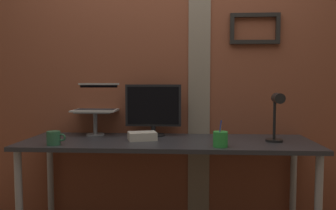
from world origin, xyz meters
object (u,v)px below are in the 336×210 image
(laptop, at_px, (97,103))
(desk_lamp, at_px, (277,112))
(pen_cup, at_px, (220,139))
(monitor, at_px, (153,108))
(coffee_mug, at_px, (54,138))

(laptop, bearing_deg, desk_lamp, -13.54)
(desk_lamp, xyz_separation_m, pen_cup, (-0.40, -0.17, -0.16))
(monitor, xyz_separation_m, desk_lamp, (0.88, -0.26, -0.01))
(monitor, relative_size, pen_cup, 2.45)
(laptop, xyz_separation_m, desk_lamp, (1.35, -0.32, -0.03))
(monitor, height_order, desk_lamp, monitor)
(laptop, xyz_separation_m, coffee_mug, (-0.17, -0.49, -0.20))
(monitor, bearing_deg, coffee_mug, -145.89)
(pen_cup, bearing_deg, monitor, 138.68)
(desk_lamp, height_order, coffee_mug, desk_lamp)
(desk_lamp, bearing_deg, coffee_mug, -173.60)
(desk_lamp, relative_size, coffee_mug, 2.70)
(monitor, distance_m, desk_lamp, 0.92)
(laptop, relative_size, desk_lamp, 0.98)
(monitor, bearing_deg, desk_lamp, -16.17)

